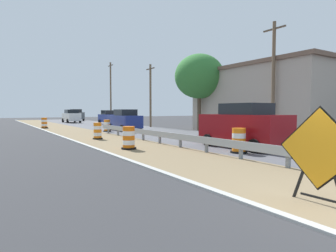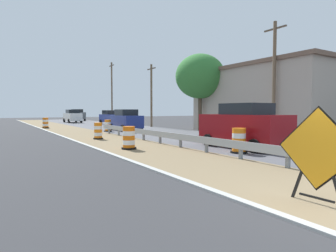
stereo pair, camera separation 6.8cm
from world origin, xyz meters
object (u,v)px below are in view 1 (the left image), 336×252
(traffic_barrel_close, at_px, (129,139))
(car_lead_near_lane, at_px, (243,126))
(utility_pole_near, at_px, (273,78))
(utility_pole_far, at_px, (111,92))
(utility_pole_mid, at_px, (150,94))
(traffic_barrel_far, at_px, (107,126))
(car_trailing_near_lane, at_px, (76,115))
(warning_sign_diamond, at_px, (319,152))
(car_trailing_far_lane, at_px, (125,120))
(traffic_barrel_mid, at_px, (98,132))
(car_lead_far_lane, at_px, (71,116))
(car_mid_far_lane, at_px, (110,117))
(traffic_barrel_nearest, at_px, (239,142))
(traffic_barrel_farther, at_px, (44,123))

(traffic_barrel_close, relative_size, car_lead_near_lane, 0.24)
(utility_pole_near, height_order, utility_pole_far, utility_pole_far)
(traffic_barrel_close, relative_size, utility_pole_mid, 0.16)
(utility_pole_mid, bearing_deg, traffic_barrel_far, -148.19)
(car_lead_near_lane, distance_m, car_trailing_near_lane, 44.26)
(utility_pole_near, bearing_deg, car_trailing_near_lane, 94.25)
(warning_sign_diamond, bearing_deg, car_lead_near_lane, -129.80)
(car_trailing_near_lane, bearing_deg, car_trailing_far_lane, -5.94)
(warning_sign_diamond, xyz_separation_m, traffic_barrel_mid, (0.45, 15.12, -0.57))
(warning_sign_diamond, bearing_deg, car_lead_far_lane, -99.61)
(utility_pole_near, distance_m, utility_pole_far, 29.94)
(traffic_barrel_close, xyz_separation_m, utility_pole_far, (10.66, 30.16, 4.39))
(traffic_barrel_mid, relative_size, utility_pole_far, 0.12)
(car_mid_far_lane, bearing_deg, car_lead_near_lane, -6.52)
(car_lead_near_lane, bearing_deg, traffic_barrel_far, 6.01)
(traffic_barrel_far, relative_size, utility_pole_mid, 0.15)
(traffic_barrel_far, height_order, utility_pole_far, utility_pole_far)
(traffic_barrel_nearest, height_order, car_lead_near_lane, car_lead_near_lane)
(utility_pole_near, bearing_deg, traffic_barrel_nearest, -151.97)
(traffic_barrel_far, bearing_deg, car_lead_far_lane, 84.73)
(traffic_barrel_nearest, xyz_separation_m, traffic_barrel_far, (-0.41, 15.57, -0.02))
(utility_pole_mid, bearing_deg, car_trailing_near_lane, 94.28)
(car_mid_far_lane, height_order, car_trailing_far_lane, car_trailing_far_lane)
(traffic_barrel_farther, height_order, car_lead_far_lane, car_lead_far_lane)
(traffic_barrel_nearest, height_order, traffic_barrel_close, traffic_barrel_close)
(traffic_barrel_close, distance_m, car_lead_near_lane, 5.78)
(traffic_barrel_far, bearing_deg, utility_pole_near, -55.43)
(car_trailing_near_lane, xyz_separation_m, car_lead_far_lane, (-2.95, -8.60, -0.05))
(traffic_barrel_nearest, xyz_separation_m, utility_pole_near, (7.55, 4.02, 3.69))
(traffic_barrel_mid, height_order, traffic_barrel_farther, traffic_barrel_farther)
(car_mid_far_lane, distance_m, utility_pole_near, 24.19)
(car_lead_near_lane, xyz_separation_m, utility_pole_far, (5.58, 32.86, 3.77))
(warning_sign_diamond, height_order, utility_pole_mid, utility_pole_mid)
(utility_pole_near, bearing_deg, car_lead_near_lane, -154.31)
(traffic_barrel_farther, height_order, car_mid_far_lane, car_mid_far_lane)
(car_mid_far_lane, xyz_separation_m, utility_pole_far, (2.55, 6.14, 3.93))
(car_lead_near_lane, relative_size, car_mid_far_lane, 1.04)
(traffic_barrel_farther, xyz_separation_m, utility_pole_far, (11.39, 10.07, 4.38))
(traffic_barrel_far, height_order, utility_pole_mid, utility_pole_mid)
(traffic_barrel_far, distance_m, car_lead_far_lane, 21.17)
(traffic_barrel_farther, xyz_separation_m, car_lead_near_lane, (5.81, -22.80, 0.61))
(traffic_barrel_nearest, relative_size, car_mid_far_lane, 0.25)
(traffic_barrel_close, bearing_deg, utility_pole_far, 70.54)
(traffic_barrel_far, bearing_deg, traffic_barrel_nearest, -88.49)
(car_lead_near_lane, height_order, car_trailing_near_lane, car_lead_near_lane)
(traffic_barrel_nearest, distance_m, utility_pole_far, 34.94)
(traffic_barrel_far, relative_size, car_lead_far_lane, 0.23)
(traffic_barrel_farther, relative_size, car_lead_far_lane, 0.24)
(utility_pole_mid, distance_m, utility_pole_far, 14.21)
(traffic_barrel_far, bearing_deg, traffic_barrel_close, -105.32)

